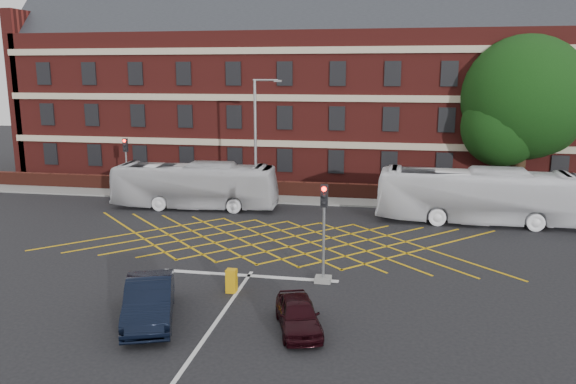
% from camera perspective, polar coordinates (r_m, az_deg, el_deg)
% --- Properties ---
extents(ground, '(120.00, 120.00, 0.00)m').
position_cam_1_polar(ground, '(28.51, -2.26, -6.08)').
color(ground, black).
rests_on(ground, ground).
extents(victorian_building, '(51.00, 12.17, 20.40)m').
position_cam_1_polar(victorian_building, '(48.79, 3.64, 10.79)').
color(victorian_building, '#5A1A17').
rests_on(victorian_building, ground).
extents(boundary_wall, '(56.00, 0.50, 1.10)m').
position_cam_1_polar(boundary_wall, '(40.75, 1.68, 0.25)').
color(boundary_wall, '#4B1C14').
rests_on(boundary_wall, ground).
extents(far_pavement, '(60.00, 3.00, 0.12)m').
position_cam_1_polar(far_pavement, '(39.88, 1.46, -0.73)').
color(far_pavement, slate).
rests_on(far_pavement, ground).
extents(box_junction_hatching, '(8.22, 8.22, 0.02)m').
position_cam_1_polar(box_junction_hatching, '(30.38, -1.44, -4.92)').
color(box_junction_hatching, '#CC990C').
rests_on(box_junction_hatching, ground).
extents(stop_line, '(8.00, 0.30, 0.02)m').
position_cam_1_polar(stop_line, '(25.30, -3.99, -8.48)').
color(stop_line, silver).
rests_on(stop_line, ground).
extents(centre_line, '(0.15, 14.00, 0.02)m').
position_cam_1_polar(centre_line, '(19.59, -8.82, -14.96)').
color(centre_line, silver).
rests_on(centre_line, ground).
extents(bus_left, '(11.05, 3.03, 3.05)m').
position_cam_1_polar(bus_left, '(37.75, -9.45, 0.65)').
color(bus_left, silver).
rests_on(bus_left, ground).
extents(bus_right, '(11.97, 3.22, 3.31)m').
position_cam_1_polar(bus_right, '(35.36, 18.66, -0.38)').
color(bus_right, white).
rests_on(bus_right, ground).
extents(car_navy, '(3.14, 4.98, 1.55)m').
position_cam_1_polar(car_navy, '(21.31, -13.91, -10.62)').
color(car_navy, black).
rests_on(car_navy, ground).
extents(car_maroon, '(2.36, 3.68, 1.17)m').
position_cam_1_polar(car_maroon, '(20.08, 1.04, -12.30)').
color(car_maroon, black).
rests_on(car_maroon, ground).
extents(deciduous_tree, '(8.77, 8.77, 11.53)m').
position_cam_1_polar(deciduous_tree, '(43.37, 22.78, 8.03)').
color(deciduous_tree, black).
rests_on(deciduous_tree, ground).
extents(traffic_light_near, '(0.70, 0.70, 4.27)m').
position_cam_1_polar(traffic_light_near, '(24.07, 3.64, -5.14)').
color(traffic_light_near, slate).
rests_on(traffic_light_near, ground).
extents(traffic_light_far, '(0.70, 0.70, 4.27)m').
position_cam_1_polar(traffic_light_far, '(42.14, -16.04, 1.85)').
color(traffic_light_far, slate).
rests_on(traffic_light_far, ground).
extents(street_lamp, '(2.25, 1.00, 8.47)m').
position_cam_1_polar(street_lamp, '(36.87, -3.20, 2.66)').
color(street_lamp, slate).
rests_on(street_lamp, ground).
extents(direction_signs, '(1.10, 0.16, 2.20)m').
position_cam_1_polar(direction_signs, '(41.87, -15.19, 1.30)').
color(direction_signs, gray).
rests_on(direction_signs, ground).
extents(utility_cabinet, '(0.42, 0.40, 0.98)m').
position_cam_1_polar(utility_cabinet, '(23.42, -5.76, -8.97)').
color(utility_cabinet, '#D1950C').
rests_on(utility_cabinet, ground).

